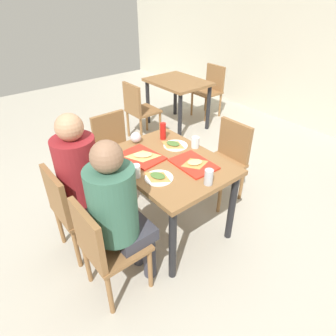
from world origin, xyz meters
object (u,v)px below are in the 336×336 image
chair_left_end (115,147)px  tray_red_near (142,157)px  tray_red_far (193,164)px  person_in_red (83,175)px  pizza_slice_b (195,163)px  plastic_cup_b (136,171)px  soda_can (209,177)px  paper_plate_center (176,145)px  foil_bundle (136,137)px  background_table (178,89)px  person_in_brown_jacket (118,209)px  plastic_cup_a (195,142)px  condiment_bottle (163,131)px  chair_near_right (104,245)px  pizza_slice_a (143,155)px  chair_far_side (227,156)px  pizza_slice_c (173,144)px  pizza_slice_d (158,176)px  main_table (168,171)px  background_chair_far (211,87)px  paper_plate_near_edge (159,178)px  background_chair_near (138,108)px  chair_near_left (72,206)px

chair_left_end → tray_red_near: bearing=-10.8°
tray_red_near → tray_red_far: bearing=35.1°
person_in_red → pizza_slice_b: bearing=59.1°
plastic_cup_b → soda_can: bearing=40.4°
paper_plate_center → foil_bundle: 0.38m
plastic_cup_b → background_table: bearing=131.9°
chair_left_end → paper_plate_center: (0.75, 0.22, 0.25)m
chair_left_end → person_in_brown_jacket: (1.17, -0.64, 0.25)m
background_table → plastic_cup_a: bearing=-36.7°
tray_red_far → condiment_bottle: bearing=169.3°
chair_left_end → chair_near_right: bearing=-33.7°
tray_red_near → pizza_slice_b: (0.38, 0.26, 0.02)m
paper_plate_center → pizza_slice_b: (0.35, -0.10, 0.02)m
paper_plate_center → pizza_slice_a: (-0.02, -0.35, 0.02)m
person_in_brown_jacket → pizza_slice_b: (-0.07, 0.76, 0.03)m
chair_far_side → pizza_slice_c: (-0.18, -0.58, 0.27)m
chair_left_end → pizza_slice_d: (1.05, -0.22, 0.27)m
main_table → chair_far_side: bearing=90.0°
foil_bundle → person_in_brown_jacket: bearing=-41.3°
pizza_slice_b → pizza_slice_d: (-0.05, -0.35, -0.01)m
condiment_bottle → chair_far_side: bearing=58.9°
person_in_brown_jacket → tray_red_near: person_in_brown_jacket is taller
condiment_bottle → background_chair_far: 2.52m
chair_left_end → paper_plate_near_edge: size_ratio=3.78×
plastic_cup_b → condiment_bottle: condiment_bottle is taller
plastic_cup_b → main_table: bearing=94.4°
person_in_red → background_chair_near: 2.08m
background_chair_far → paper_plate_near_edge: bearing=-53.8°
pizza_slice_b → background_chair_far: 2.91m
paper_plate_center → pizza_slice_d: 0.54m
pizza_slice_a → foil_bundle: 0.30m
background_chair_far → pizza_slice_b: bearing=-49.3°
chair_near_right → plastic_cup_b: bearing=117.9°
pizza_slice_d → pizza_slice_c: bearing=127.3°
chair_near_left → pizza_slice_c: chair_near_left is taller
pizza_slice_d → condiment_bottle: size_ratio=1.28×
chair_near_right → paper_plate_center: (-0.42, 1.00, 0.25)m
main_table → paper_plate_center: (-0.16, 0.22, 0.11)m
plastic_cup_b → pizza_slice_c: bearing=110.5°
tray_red_far → condiment_bottle: condiment_bottle is taller
chair_near_left → tray_red_far: bearing=63.7°
foil_bundle → soda_can: bearing=2.5°
tray_red_far → background_chair_near: bearing=158.8°
paper_plate_near_edge → background_chair_near: bearing=150.1°
soda_can → person_in_red: bearing=-136.9°
tray_red_near → foil_bundle: bearing=155.6°
main_table → foil_bundle: size_ratio=10.45×
tray_red_near → pizza_slice_d: bearing=-14.4°
chair_far_side → foil_bundle: same height
person_in_red → paper_plate_center: size_ratio=5.64×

